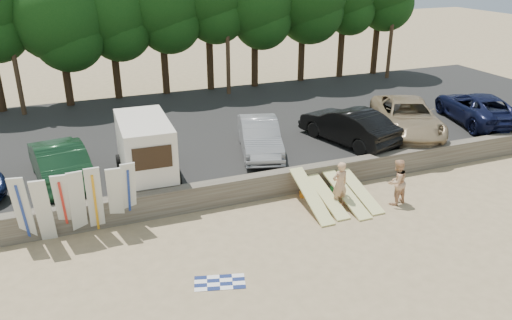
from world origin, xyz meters
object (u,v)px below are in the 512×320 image
at_px(car_4, 407,117).
at_px(beachgoer_a, 340,184).
at_px(car_2, 260,137).
at_px(beachgoer_b, 397,182).
at_px(box_trailer, 145,146).
at_px(car_3, 348,126).
at_px(car_1, 59,161).
at_px(car_5, 477,108).
at_px(cooler, 336,189).

bearing_deg(car_4, beachgoer_a, -120.99).
relative_size(car_2, car_4, 0.78).
height_order(car_2, beachgoer_b, car_2).
distance_m(beachgoer_a, beachgoer_b, 2.21).
bearing_deg(car_4, box_trailer, -153.32).
relative_size(car_3, beachgoer_a, 2.77).
bearing_deg(car_1, car_4, 170.49).
height_order(car_1, beachgoer_a, car_1).
xyz_separation_m(car_5, beachgoer_b, (-8.74, -5.14, -0.57)).
xyz_separation_m(car_3, beachgoer_a, (-2.92, -4.32, -0.62)).
xyz_separation_m(box_trailer, beachgoer_a, (6.57, -3.83, -1.13)).
bearing_deg(car_2, beachgoer_b, -40.67).
xyz_separation_m(car_2, car_4, (7.74, -0.19, 0.07)).
height_order(beachgoer_a, beachgoer_b, beachgoer_b).
height_order(box_trailer, car_4, box_trailer).
xyz_separation_m(car_2, car_3, (4.35, -0.28, 0.06)).
height_order(car_1, car_5, car_1).
height_order(car_1, cooler, car_1).
xyz_separation_m(car_1, car_4, (16.11, -0.33, 0.01)).
relative_size(car_3, car_5, 0.90).
bearing_deg(car_5, beachgoer_a, 37.19).
relative_size(box_trailer, car_1, 0.76).
height_order(car_3, cooler, car_3).
distance_m(car_5, beachgoer_b, 10.15).
relative_size(car_3, car_4, 0.84).
bearing_deg(car_1, car_5, 171.04).
height_order(beachgoer_a, cooler, beachgoer_a).
height_order(beachgoer_b, cooler, beachgoer_b).
relative_size(beachgoer_b, cooler, 4.81).
bearing_deg(cooler, beachgoer_b, -61.92).
distance_m(car_1, beachgoer_a, 10.90).
bearing_deg(box_trailer, car_1, 165.98).
bearing_deg(box_trailer, cooler, -20.35).
bearing_deg(car_3, car_4, 165.84).
bearing_deg(beachgoer_b, beachgoer_a, -29.13).
distance_m(car_5, beachgoer_a, 11.77).
xyz_separation_m(beachgoer_b, cooler, (-1.66, 1.62, -0.75)).
distance_m(car_1, car_2, 8.37).
bearing_deg(car_4, cooler, -125.61).
bearing_deg(cooler, beachgoer_a, -132.73).
bearing_deg(car_4, beachgoer_b, -105.65).
bearing_deg(beachgoer_a, cooler, -118.64).
relative_size(car_1, cooler, 13.24).
relative_size(box_trailer, beachgoer_b, 2.10).
relative_size(car_2, cooler, 12.26).
xyz_separation_m(car_4, beachgoer_b, (-4.19, -5.03, -0.62)).
relative_size(car_2, car_3, 0.92).
relative_size(car_3, beachgoer_b, 2.76).
distance_m(car_1, car_4, 16.11).
distance_m(car_2, beachgoer_a, 4.84).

